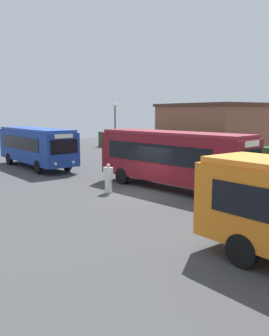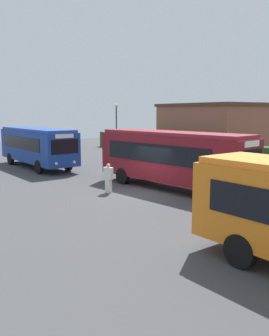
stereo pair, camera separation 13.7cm
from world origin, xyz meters
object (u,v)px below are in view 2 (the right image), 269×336
(bus_blue, at_px, (37,145))
(bus_maroon, at_px, (172,157))
(person_left, at_px, (78,155))
(traffic_cone, at_px, (195,167))
(lamppost, at_px, (116,123))
(person_center, at_px, (108,178))
(person_right, at_px, (222,174))

(bus_blue, height_order, bus_maroon, bus_maroon)
(person_left, distance_m, traffic_cone, 9.91)
(bus_blue, xyz_separation_m, lamppost, (-4.64, 10.01, 1.51))
(bus_blue, height_order, person_left, bus_blue)
(bus_blue, bearing_deg, bus_maroon, 12.07)
(bus_maroon, bearing_deg, person_left, 173.02)
(person_left, xyz_separation_m, person_center, (10.73, -2.92, -0.04))
(bus_blue, bearing_deg, person_center, -3.56)
(person_left, distance_m, person_center, 11.12)
(person_right, height_order, lamppost, lamppost)
(person_right, distance_m, traffic_cone, 6.38)
(person_left, relative_size, person_center, 1.04)
(bus_blue, distance_m, person_left, 3.42)
(bus_blue, distance_m, bus_maroon, 12.96)
(bus_blue, xyz_separation_m, person_left, (0.52, 3.25, -0.93))
(person_right, relative_size, traffic_cone, 2.78)
(person_left, height_order, lamppost, lamppost)
(person_left, xyz_separation_m, traffic_cone, (7.73, 6.18, -0.60))
(bus_maroon, relative_size, person_left, 6.02)
(person_center, bearing_deg, bus_blue, -115.07)
(traffic_cone, height_order, lamppost, lamppost)
(bus_blue, distance_m, traffic_cone, 12.62)
(person_left, bearing_deg, lamppost, 5.42)
(person_center, height_order, person_right, person_right)
(bus_blue, relative_size, person_left, 5.77)
(bus_blue, height_order, person_center, bus_blue)
(traffic_cone, distance_m, lamppost, 13.25)
(bus_blue, distance_m, person_center, 11.30)
(bus_blue, height_order, lamppost, lamppost)
(person_right, xyz_separation_m, traffic_cone, (-5.61, 2.98, -0.58))
(bus_blue, xyz_separation_m, person_right, (13.86, 6.44, -0.95))
(bus_maroon, height_order, person_right, bus_maroon)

